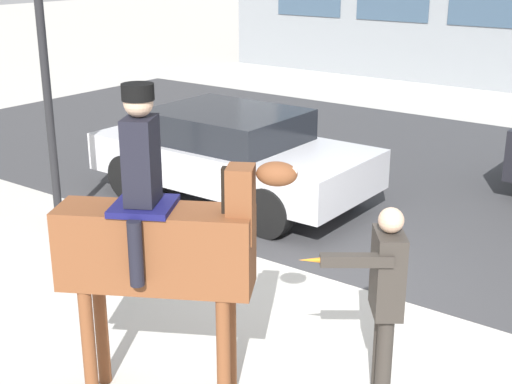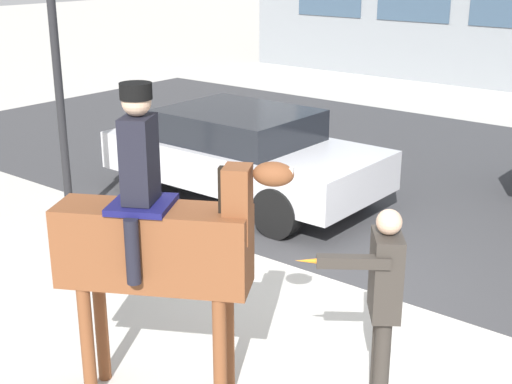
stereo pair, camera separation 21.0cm
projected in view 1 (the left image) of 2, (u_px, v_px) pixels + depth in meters
ground_plane at (310, 296)px, 7.67m from camera, size 80.00×80.00×0.00m
road_surface at (471, 185)px, 11.28m from camera, size 21.90×8.50×0.01m
mounted_horse_lead at (160, 241)px, 5.50m from camera, size 1.77×1.18×2.63m
pedestrian_bystander at (385, 291)px, 5.62m from camera, size 0.69×0.81×1.68m
street_car_near_lane at (231, 153)px, 10.44m from camera, size 4.13×1.98×1.35m
traffic_light at (38, 7)px, 8.69m from camera, size 0.24×0.29×4.32m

